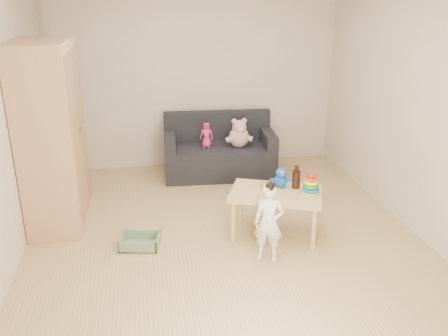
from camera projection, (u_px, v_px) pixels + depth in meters
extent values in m
plane|color=tan|center=(224.00, 234.00, 4.99)|extent=(4.50, 4.50, 0.00)
plane|color=#C1B59B|center=(195.00, 75.00, 6.61)|extent=(4.00, 0.00, 4.00)
plane|color=#C1B59B|center=(299.00, 218.00, 2.46)|extent=(4.00, 0.00, 4.00)
plane|color=#C1B59B|center=(2.00, 124.00, 4.20)|extent=(0.00, 4.50, 4.50)
plane|color=#C1B59B|center=(415.00, 105.00, 4.87)|extent=(0.00, 4.50, 4.50)
cube|color=tan|center=(52.00, 135.00, 4.99)|extent=(0.54, 1.08, 1.95)
cube|color=black|center=(219.00, 160.00, 6.54)|extent=(1.54, 0.84, 0.42)
cube|color=tan|center=(275.00, 213.00, 4.91)|extent=(1.07, 0.88, 0.48)
imported|color=white|center=(269.00, 223.00, 4.41)|extent=(0.33, 0.28, 0.75)
imported|color=#E82B79|center=(207.00, 135.00, 6.35)|extent=(0.20, 0.17, 0.34)
cylinder|color=yellow|center=(310.00, 192.00, 4.80)|extent=(0.16, 0.16, 0.02)
cylinder|color=silver|center=(311.00, 183.00, 4.77)|extent=(0.02, 0.02, 0.19)
torus|color=blue|center=(311.00, 189.00, 4.79)|extent=(0.18, 0.18, 0.04)
torus|color=#17971E|center=(311.00, 186.00, 4.78)|extent=(0.16, 0.16, 0.04)
torus|color=#FFF70D|center=(311.00, 182.00, 4.76)|extent=(0.14, 0.14, 0.04)
torus|color=#FF470D|center=(311.00, 179.00, 4.75)|extent=(0.11, 0.11, 0.03)
torus|color=red|center=(312.00, 176.00, 4.74)|extent=(0.10, 0.10, 0.03)
cylinder|color=black|center=(296.00, 179.00, 4.89)|extent=(0.08, 0.08, 0.19)
cylinder|color=black|center=(297.00, 169.00, 4.85)|extent=(0.04, 0.04, 0.05)
cylinder|color=black|center=(297.00, 166.00, 4.84)|extent=(0.05, 0.05, 0.02)
cube|color=#C78415|center=(270.00, 186.00, 4.96)|extent=(0.23, 0.23, 0.02)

